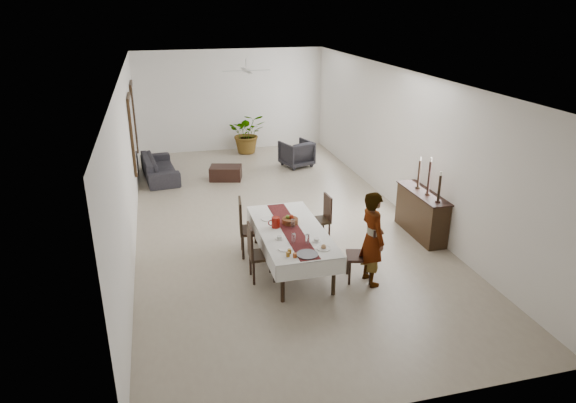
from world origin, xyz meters
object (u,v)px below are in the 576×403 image
Objects in this scene: woman at (372,239)px; sofa at (160,167)px; red_pitcher at (276,222)px; sideboard_body at (421,214)px; dining_table_top at (291,231)px.

sofa is at bearing 21.56° from woman.
red_pitcher is 6.03m from sofa.
red_pitcher is 0.13× the size of sideboard_body.
woman is at bearing -36.92° from dining_table_top.
dining_table_top is 6.24m from sofa.
sideboard_body is (3.22, 0.51, -0.39)m from red_pitcher.
sofa is at bearing 109.13° from red_pitcher.
woman is (1.44, -1.04, -0.01)m from red_pitcher.
woman reaches higher than sideboard_body.
dining_table_top is 1.42× the size of woman.
dining_table_top is 0.32m from red_pitcher.
sofa is at bearing 135.15° from sideboard_body.
woman is 1.09× the size of sideboard_body.
sideboard_body reaches higher than sofa.
dining_table_top is 1.13× the size of sofa.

